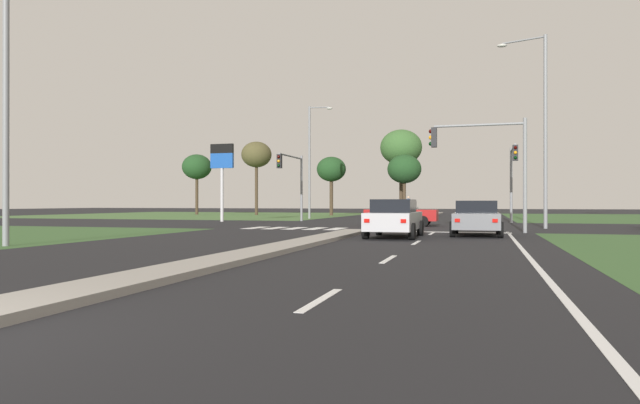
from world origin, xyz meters
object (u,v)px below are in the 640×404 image
object	(u,v)px
car_grey_fifth	(477,218)
treeline_fifth	(401,148)
fuel_price_totem	(222,165)
treeline_near	(197,167)
car_silver_third	(394,218)
pedestrian_at_median	(408,205)
traffic_signal_near_right	(488,154)
traffic_signal_far_left	(293,174)
treeline_second	(256,155)
car_red_second	(401,213)
treeline_third	(331,170)
street_lamp_near	(1,86)
car_white_near	(408,209)
treeline_fourth	(404,169)
street_lamp_second	(541,121)
traffic_signal_far_right	(513,169)
street_lamp_third	(311,157)

from	to	relation	value
car_grey_fifth	treeline_fifth	bearing A→B (deg)	102.67
fuel_price_totem	treeline_near	world-z (taller)	treeline_near
car_silver_third	pedestrian_at_median	world-z (taller)	pedestrian_at_median
traffic_signal_near_right	traffic_signal_far_left	distance (m)	17.58
treeline_second	car_red_second	bearing A→B (deg)	-52.19
pedestrian_at_median	treeline_third	size ratio (longest dim) A/B	0.28
street_lamp_near	traffic_signal_near_right	bearing A→B (deg)	41.61
car_white_near	treeline_fourth	world-z (taller)	treeline_fourth
treeline_third	street_lamp_near	bearing A→B (deg)	-88.28
street_lamp_second	treeline_fifth	xyz separation A→B (m)	(-11.81, 30.07, 1.72)
street_lamp_near	street_lamp_second	bearing A→B (deg)	45.71
car_red_second	car_grey_fifth	xyz separation A→B (m)	(4.51, -9.12, -0.01)
treeline_fourth	fuel_price_totem	bearing A→B (deg)	-115.36
car_red_second	traffic_signal_far_right	size ratio (longest dim) A/B	0.79
traffic_signal_far_left	treeline_fourth	world-z (taller)	treeline_fourth
street_lamp_near	pedestrian_at_median	size ratio (longest dim) A/B	5.03
traffic_signal_far_right	treeline_fifth	size ratio (longest dim) A/B	0.57
street_lamp_near	street_lamp_second	size ratio (longest dim) A/B	0.87
street_lamp_third	treeline_second	world-z (taller)	street_lamp_third
car_white_near	fuel_price_totem	world-z (taller)	fuel_price_totem
car_red_second	treeline_fourth	size ratio (longest dim) A/B	0.66
treeline_second	pedestrian_at_median	bearing A→B (deg)	-34.52
street_lamp_near	treeline_third	world-z (taller)	street_lamp_near
car_white_near	car_red_second	distance (m)	28.32
pedestrian_at_median	treeline_second	world-z (taller)	treeline_second
street_lamp_third	treeline_near	size ratio (longest dim) A/B	1.38
traffic_signal_near_right	treeline_fourth	xyz separation A→B (m)	(-8.31, 32.62, 1.32)
traffic_signal_far_right	car_grey_fifth	bearing A→B (deg)	-98.68
fuel_price_totem	treeline_fourth	xyz separation A→B (m)	(10.54, 22.24, 0.78)
car_white_near	treeline_fourth	bearing A→B (deg)	84.04
car_silver_third	treeline_fifth	size ratio (longest dim) A/B	0.47
pedestrian_at_median	fuel_price_totem	bearing A→B (deg)	158.39
street_lamp_near	treeline_second	bearing A→B (deg)	102.79
treeline_near	treeline_fourth	world-z (taller)	treeline_near
traffic_signal_far_right	pedestrian_at_median	xyz separation A→B (m)	(-7.83, 8.21, -2.39)
car_red_second	car_grey_fifth	world-z (taller)	car_red_second
fuel_price_totem	treeline_fourth	bearing A→B (deg)	64.64
traffic_signal_far_right	street_lamp_third	bearing A→B (deg)	152.50
car_grey_fifth	treeline_second	world-z (taller)	treeline_second
car_grey_fifth	treeline_second	distance (m)	43.65
street_lamp_near	fuel_price_totem	size ratio (longest dim) A/B	1.58
car_silver_third	street_lamp_second	size ratio (longest dim) A/B	0.43
street_lamp_third	treeline_third	size ratio (longest dim) A/B	1.52
street_lamp_second	street_lamp_third	bearing A→B (deg)	140.07
treeline_near	treeline_second	world-z (taller)	treeline_second
pedestrian_at_median	street_lamp_near	bearing A→B (deg)	-161.87
fuel_price_totem	pedestrian_at_median	bearing A→B (deg)	35.21
street_lamp_third	street_lamp_near	bearing A→B (deg)	-90.32
treeline_fourth	treeline_fifth	size ratio (longest dim) A/B	0.69
traffic_signal_near_right	car_silver_third	bearing A→B (deg)	-126.06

